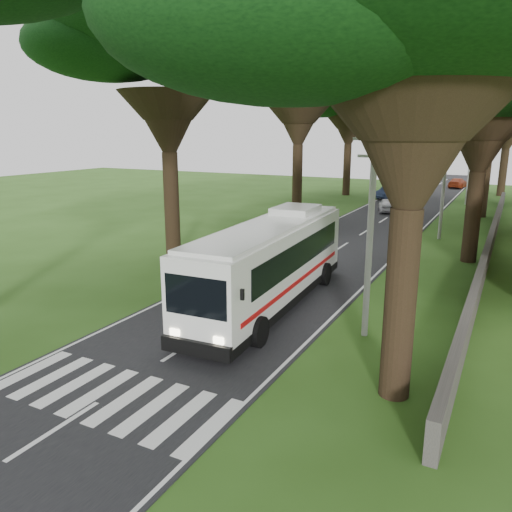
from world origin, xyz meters
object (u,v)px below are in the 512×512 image
Objects in this scene: pole_near at (370,229)px; distant_car_b at (389,192)px; distant_car_c at (458,183)px; pole_far at (470,165)px; distant_car_a at (387,205)px; pole_mid at (444,182)px; coach_bus at (271,262)px; pedestrian at (212,255)px.

distant_car_b is (-8.50, 40.92, -3.43)m from pole_near.
distant_car_c is at bearing 87.40° from distant_car_b.
pole_far reaches higher than distant_car_a.
pole_near is 20.00m from pole_mid.
pole_far is (0.00, 40.00, 0.00)m from pole_near.
pole_far is 0.62× the size of coach_bus.
pole_near is at bearing 85.14° from distant_car_a.
pole_far is (0.00, 20.00, 0.00)m from pole_mid.
pole_near is at bearing -90.00° from pole_far.
pole_mid reaches higher than distant_car_b.
distant_car_b is 16.92m from distant_car_c.
pole_near is at bearing -19.62° from coach_bus.
pedestrian is (-3.84, -25.71, 0.19)m from distant_car_a.
distant_car_c is at bearing 98.84° from pole_far.
pedestrian is at bearing 65.08° from distant_car_a.
distant_car_a is (-6.30, -9.23, -3.48)m from pole_far.
distant_car_b is (-3.80, 39.52, -1.28)m from coach_bus.
pole_mid is 0.62× the size of coach_bus.
distant_car_a is at bearing -60.01° from distant_car_b.
pole_mid is at bearing 101.68° from distant_car_c.
pedestrian is at bearing 89.34° from distant_car_c.
distant_car_c is (-2.61, 16.79, -3.48)m from pole_far.
distant_car_c is (-2.61, 36.79, -3.48)m from pole_mid.
coach_bus is 55.44m from distant_car_c.
pole_mid is 22.84m from distant_car_b.
coach_bus is at bearing -115.16° from pedestrian.
pedestrian is (-5.44, 3.66, -1.14)m from coach_bus.
distant_car_c is at bearing -114.50° from distant_car_a.
pole_near is 4.50× the size of pedestrian.
pedestrian is at bearing 142.97° from coach_bus.
distant_car_b is at bearing 92.45° from coach_bus.
distant_car_b is at bearing 173.81° from pole_far.
distant_car_a is 0.90× the size of distant_car_b.
coach_bus is (-4.70, 1.40, -2.15)m from pole_near.
pole_near reaches higher than distant_car_b.
pole_near is 1.74× the size of distant_car_c.
distant_car_a reaches higher than distant_car_c.
pole_mid is at bearing -50.13° from distant_car_b.
pole_far is at bearing 11.58° from distant_car_b.
pole_near is at bearing 100.25° from distant_car_c.
distant_car_a is (-1.60, 29.37, -1.33)m from coach_bus.
pole_near is 11.80m from pedestrian.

